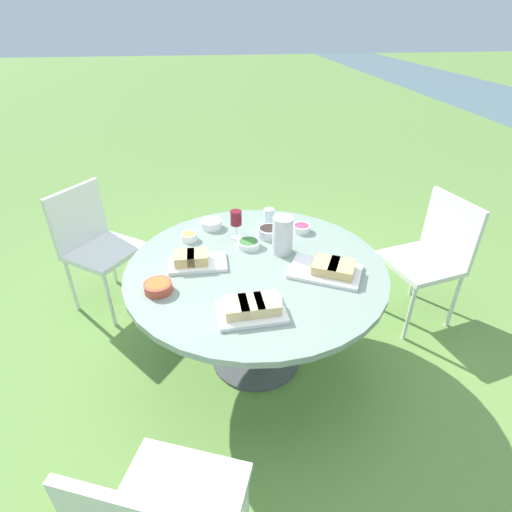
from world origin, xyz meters
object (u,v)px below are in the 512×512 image
at_px(dining_table, 256,279).
at_px(chair_near_right, 94,240).
at_px(wine_glass, 236,219).
at_px(water_pitcher, 283,235).
at_px(chair_near_left, 432,251).

relative_size(dining_table, chair_near_right, 1.61).
bearing_deg(chair_near_right, wine_glass, 66.35).
distance_m(chair_near_right, wine_glass, 1.11).
xyz_separation_m(dining_table, chair_near_right, (-0.75, -1.05, -0.09)).
relative_size(water_pitcher, wine_glass, 1.22).
height_order(water_pitcher, wine_glass, water_pitcher).
bearing_deg(chair_near_right, chair_near_left, 78.59).
distance_m(dining_table, chair_near_left, 1.27).
xyz_separation_m(dining_table, water_pitcher, (-0.12, 0.17, 0.21)).
bearing_deg(dining_table, wine_glass, -166.41).
distance_m(water_pitcher, wine_glass, 0.32).
xyz_separation_m(chair_near_right, water_pitcher, (0.63, 1.22, 0.29)).
height_order(chair_near_right, water_pitcher, water_pitcher).
height_order(dining_table, wine_glass, wine_glass).
distance_m(chair_near_left, wine_glass, 1.34).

